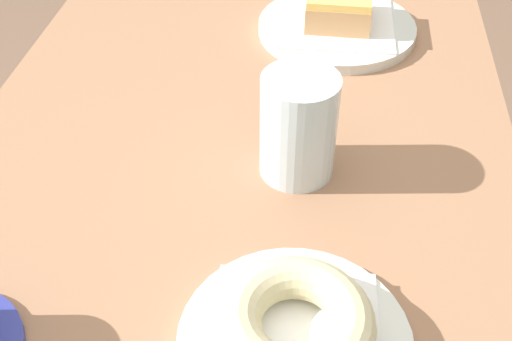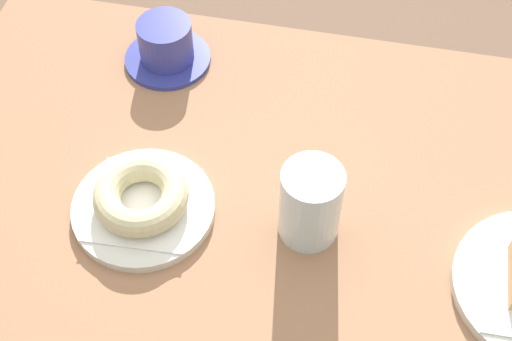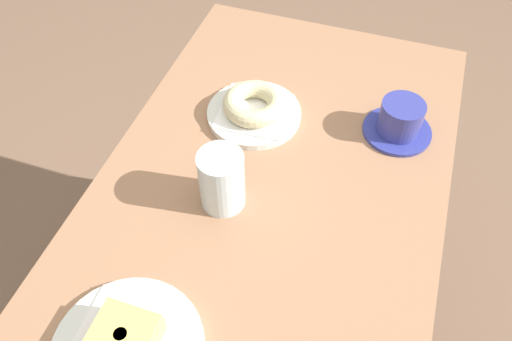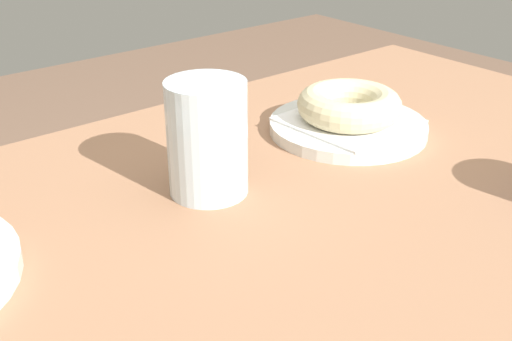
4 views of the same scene
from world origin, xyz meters
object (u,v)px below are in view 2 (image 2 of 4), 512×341
(coffee_cup, at_px, (166,45))
(donut_sugar_ring, at_px, (141,196))
(water_glass, at_px, (310,204))
(plate_sugar_ring, at_px, (144,208))

(coffee_cup, bearing_deg, donut_sugar_ring, -80.43)
(water_glass, bearing_deg, plate_sugar_ring, -175.64)
(donut_sugar_ring, bearing_deg, plate_sugar_ring, 0.00)
(donut_sugar_ring, bearing_deg, water_glass, 4.36)
(water_glass, relative_size, coffee_cup, 0.85)
(plate_sugar_ring, bearing_deg, donut_sugar_ring, 0.00)
(plate_sugar_ring, bearing_deg, water_glass, 4.36)
(plate_sugar_ring, bearing_deg, coffee_cup, 99.57)
(plate_sugar_ring, distance_m, water_glass, 0.23)
(plate_sugar_ring, xyz_separation_m, donut_sugar_ring, (0.00, 0.00, 0.03))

